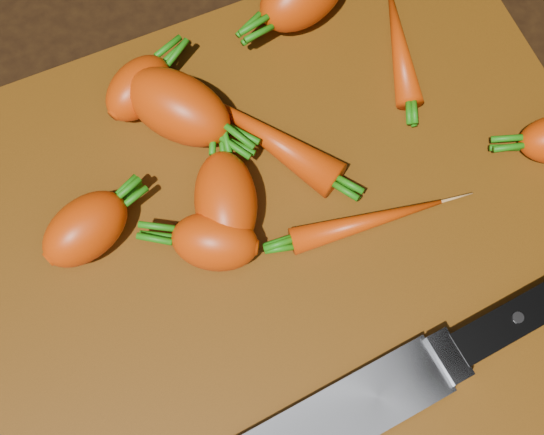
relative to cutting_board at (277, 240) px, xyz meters
name	(u,v)px	position (x,y,z in m)	size (l,w,h in m)	color
ground	(277,245)	(0.00, 0.00, -0.01)	(2.00, 2.00, 0.01)	black
cutting_board	(277,240)	(0.00, 0.00, 0.00)	(0.50, 0.40, 0.01)	brown
carrot_0	(85,229)	(-0.12, 0.05, 0.03)	(0.07, 0.04, 0.04)	#F1470B
carrot_1	(215,242)	(-0.04, 0.01, 0.03)	(0.06, 0.04, 0.04)	#F1470B
carrot_2	(178,107)	(-0.03, 0.12, 0.03)	(0.09, 0.05, 0.05)	#F1470B
carrot_3	(226,201)	(-0.03, 0.03, 0.03)	(0.08, 0.04, 0.04)	#F1470B
carrot_5	(138,88)	(-0.05, 0.14, 0.03)	(0.06, 0.04, 0.04)	#F1470B
carrot_7	(399,46)	(0.15, 0.10, 0.02)	(0.10, 0.02, 0.02)	#F1470B
carrot_8	(367,222)	(0.06, -0.02, 0.02)	(0.11, 0.02, 0.02)	#F1470B
carrot_9	(272,140)	(0.02, 0.07, 0.02)	(0.11, 0.03, 0.03)	#F1470B
knife	(318,431)	(-0.03, -0.14, 0.02)	(0.38, 0.07, 0.02)	gray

